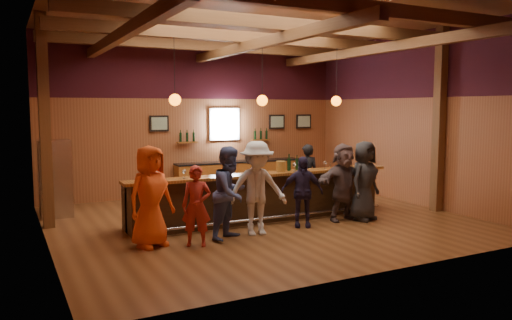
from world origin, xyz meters
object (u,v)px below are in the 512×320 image
object	(u,v)px
bar_counter	(260,197)
customer_redvest	(196,206)
back_bar_cabinet	(240,176)
customer_dark	(364,181)
customer_denim	(230,193)
bottle_a	(289,164)
customer_white	(257,188)
bartender	(307,175)
customer_orange	(151,196)
customer_navy	(302,192)
ice_bucket	(281,166)
customer_brown	(343,182)
stainless_fridge	(55,178)

from	to	relation	value
bar_counter	customer_redvest	world-z (taller)	customer_redvest
back_bar_cabinet	customer_dark	xyz separation A→B (m)	(0.89, -4.71, 0.42)
bar_counter	customer_denim	bearing A→B (deg)	-135.91
customer_denim	bottle_a	xyz separation A→B (m)	(1.92, 1.02, 0.36)
customer_white	customer_dark	distance (m)	2.77
customer_redvest	bartender	distance (m)	4.40
customer_orange	customer_navy	size ratio (longest dim) A/B	1.23
customer_redvest	bottle_a	size ratio (longest dim) A/B	3.89
customer_dark	bottle_a	size ratio (longest dim) A/B	4.68
customer_orange	ice_bucket	bearing A→B (deg)	-6.01
customer_orange	customer_redvest	distance (m)	0.85
back_bar_cabinet	customer_redvest	distance (m)	5.97
bar_counter	bottle_a	size ratio (longest dim) A/B	16.40
bar_counter	customer_dark	xyz separation A→B (m)	(2.07, -1.14, 0.38)
bar_counter	back_bar_cabinet	size ratio (longest dim) A/B	1.57
back_bar_cabinet	customer_navy	distance (m)	4.69
bar_counter	customer_brown	xyz separation A→B (m)	(1.62, -0.97, 0.36)
customer_redvest	customer_brown	distance (m)	3.71
customer_redvest	bartender	bearing A→B (deg)	58.71
bartender	customer_redvest	bearing A→B (deg)	52.49
customer_redvest	customer_denim	xyz separation A→B (m)	(0.77, 0.19, 0.16)
customer_white	ice_bucket	xyz separation A→B (m)	(1.08, 0.91, 0.29)
customer_white	customer_brown	xyz separation A→B (m)	(2.32, 0.25, -0.07)
stainless_fridge	customer_redvest	xyz separation A→B (m)	(2.06, -3.89, -0.15)
customer_navy	ice_bucket	size ratio (longest dim) A/B	6.35
stainless_fridge	customer_brown	world-z (taller)	stainless_fridge
bar_counter	stainless_fridge	size ratio (longest dim) A/B	3.50
customer_white	customer_brown	world-z (taller)	customer_white
customer_white	customer_navy	distance (m)	1.19
stainless_fridge	customer_redvest	distance (m)	4.40
back_bar_cabinet	customer_redvest	xyz separation A→B (m)	(-3.24, -5.01, 0.27)
customer_denim	bottle_a	distance (m)	2.21
customer_brown	customer_orange	bearing A→B (deg)	179.21
customer_redvest	customer_brown	xyz separation A→B (m)	(3.68, 0.47, 0.13)
customer_denim	customer_white	bearing A→B (deg)	-29.63
customer_denim	customer_dark	xyz separation A→B (m)	(3.36, 0.11, -0.00)
customer_redvest	customer_navy	bearing A→B (deg)	37.46
customer_dark	ice_bucket	bearing A→B (deg)	134.96
ice_bucket	bottle_a	bearing A→B (deg)	16.57
bar_counter	customer_navy	distance (m)	1.18
customer_navy	customer_brown	bearing A→B (deg)	32.19
customer_dark	back_bar_cabinet	bearing A→B (deg)	81.91
bar_counter	customer_white	distance (m)	1.47
customer_orange	customer_white	bearing A→B (deg)	-23.24
customer_brown	bartender	xyz separation A→B (m)	(0.14, 1.72, -0.07)
customer_brown	customer_dark	xyz separation A→B (m)	(0.45, -0.17, 0.02)
customer_white	customer_dark	bearing A→B (deg)	11.57
bartender	bottle_a	world-z (taller)	bartender
customer_navy	bottle_a	xyz separation A→B (m)	(0.17, 0.82, 0.50)
stainless_fridge	ice_bucket	xyz separation A→B (m)	(4.50, -2.76, 0.33)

